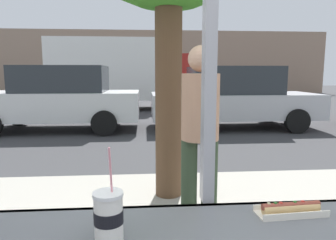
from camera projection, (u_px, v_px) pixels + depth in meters
ground_plane at (154, 125)px, 9.34m from camera, size 60.00×60.00×0.00m
sidewalk_strip at (174, 226)px, 3.02m from camera, size 16.00×2.80×0.14m
building_facade_far at (147, 63)px, 24.10m from camera, size 28.00×1.20×4.77m
soda_cup_left at (109, 216)px, 1.03m from camera, size 0.10×0.10×0.33m
hotdog_tray_far at (291, 209)px, 1.24m from camera, size 0.28×0.12×0.05m
parked_car_white at (58, 98)px, 8.42m from camera, size 4.46×1.99×1.75m
parked_car_silver at (233, 97)px, 8.79m from camera, size 4.62×2.08×1.74m
box_truck at (122, 72)px, 13.40m from camera, size 6.25×2.44×2.98m
pedestrian at (200, 129)px, 2.64m from camera, size 0.32×0.32×1.63m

